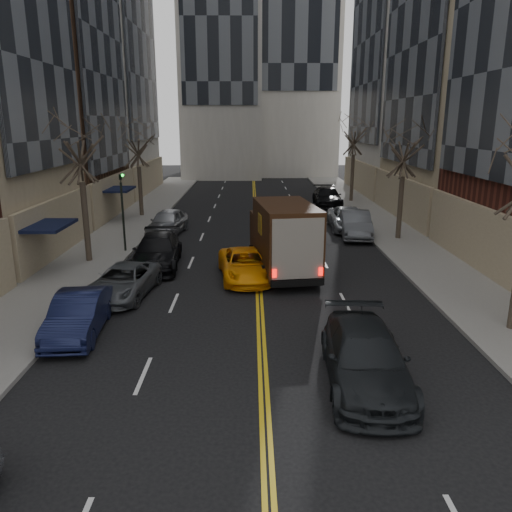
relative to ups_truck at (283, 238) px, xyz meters
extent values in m
cube|color=slate|center=(-10.20, 9.03, -1.69)|extent=(4.00, 66.00, 0.15)
cube|color=slate|center=(7.80, 9.03, -1.69)|extent=(4.00, 66.00, 0.15)
cube|color=#4C301E|center=(-16.70, 15.03, 10.23)|extent=(9.00, 12.00, 24.00)
cube|color=black|center=(-12.04, 15.03, 11.43)|extent=(0.20, 10.56, 19.20)
cube|color=#B7B2A8|center=(-17.70, 28.53, 16.23)|extent=(11.00, 15.00, 36.00)
cube|color=black|center=(-11.20, 0.03, 0.63)|extent=(2.00, 3.00, 0.15)
cube|color=black|center=(-12.10, 0.03, -0.42)|extent=(0.20, 3.00, 2.50)
cube|color=black|center=(-11.20, 13.03, 0.63)|extent=(2.00, 3.00, 0.15)
cube|color=black|center=(-12.10, 13.03, -0.42)|extent=(0.20, 3.00, 2.50)
cube|color=tan|center=(14.80, 14.03, 12.23)|extent=(10.00, 14.00, 28.00)
cube|color=#B7B2A8|center=(15.80, 28.53, 15.23)|extent=(12.00, 15.00, 34.00)
cylinder|color=#382D23|center=(-10.00, 2.03, 0.41)|extent=(0.30, 0.30, 4.05)
cylinder|color=#382D23|center=(-10.00, 15.03, 0.23)|extent=(0.30, 0.30, 3.69)
cylinder|color=#382D23|center=(7.60, 7.03, 0.27)|extent=(0.30, 0.30, 3.78)
cylinder|color=#382D23|center=(7.60, 22.03, 0.45)|extent=(0.30, 0.30, 4.14)
cylinder|color=black|center=(-8.60, 4.03, 0.28)|extent=(0.12, 0.12, 3.80)
imported|color=black|center=(-8.60, 4.03, 2.63)|extent=(0.15, 0.18, 0.90)
sphere|color=#0CE526|center=(-8.45, 3.93, 2.58)|extent=(0.14, 0.14, 0.14)
cube|color=black|center=(0.00, 0.00, -1.22)|extent=(3.06, 6.65, 0.30)
cube|color=black|center=(-0.32, 2.33, -0.21)|extent=(2.56, 2.01, 2.10)
cube|color=black|center=(0.08, -0.55, 0.24)|extent=(3.05, 5.19, 3.00)
cube|color=black|center=(0.42, -3.06, -1.22)|extent=(2.31, 0.49, 0.30)
cube|color=red|center=(-0.57, -3.21, -0.76)|extent=(0.19, 0.08, 0.35)
cube|color=red|center=(1.42, -2.94, -0.76)|extent=(0.19, 0.08, 0.35)
cube|color=gold|center=(-1.14, -0.66, 0.84)|extent=(0.16, 0.90, 0.90)
cube|color=gold|center=(1.28, -0.33, 0.84)|extent=(0.16, 0.90, 0.90)
cylinder|color=black|center=(-1.46, 1.92, -1.29)|extent=(0.41, 0.99, 0.96)
cylinder|color=black|center=(0.88, 2.24, -1.29)|extent=(0.41, 0.99, 0.96)
cylinder|color=black|center=(-0.94, -1.85, -1.29)|extent=(0.41, 0.99, 0.96)
cylinder|color=black|center=(1.40, -1.53, -1.29)|extent=(0.41, 0.99, 0.96)
imported|color=black|center=(1.64, -10.49, -0.98)|extent=(2.52, 5.53, 1.57)
cube|color=black|center=(1.64, -9.71, -0.34)|extent=(0.13, 0.04, 0.09)
cube|color=blue|center=(1.64, -9.74, -0.34)|extent=(0.10, 0.01, 0.06)
imported|color=#FD9C0A|center=(-1.81, -0.77, -1.09)|extent=(2.87, 5.14, 1.36)
imported|color=black|center=(0.01, -1.71, -0.86)|extent=(0.56, 0.74, 1.82)
imported|color=#101533|center=(-7.50, -7.04, -1.04)|extent=(1.87, 4.52, 1.46)
imported|color=#4E5256|center=(-6.92, -3.14, -1.11)|extent=(2.69, 4.92, 1.31)
imported|color=black|center=(-6.30, 1.27, -0.96)|extent=(2.58, 5.65, 1.60)
imported|color=#95989C|center=(-6.98, 8.85, -0.96)|extent=(2.51, 4.96, 1.62)
imported|color=#515359|center=(5.10, 7.91, -0.94)|extent=(2.25, 5.17, 1.65)
imported|color=#B8BCC1|center=(5.10, 10.11, -1.02)|extent=(2.66, 5.48, 1.50)
imported|color=black|center=(5.10, 19.98, -0.96)|extent=(2.40, 5.58, 1.60)
camera|label=1|loc=(-1.54, -23.13, 5.40)|focal=35.00mm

